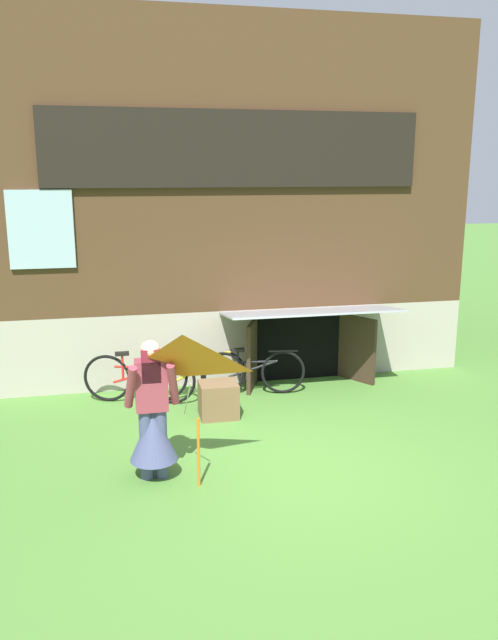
% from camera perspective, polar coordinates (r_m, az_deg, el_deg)
% --- Properties ---
extents(ground_plane, '(60.00, 60.00, 0.00)m').
position_cam_1_polar(ground_plane, '(7.44, 3.46, -12.94)').
color(ground_plane, '#4C7F33').
extents(log_house, '(7.60, 5.64, 5.52)m').
position_cam_1_polar(log_house, '(11.84, -3.31, 10.74)').
color(log_house, '#ADA393').
rests_on(log_house, ground_plane).
extents(person, '(0.61, 0.52, 1.56)m').
position_cam_1_polar(person, '(6.99, -8.63, -9.00)').
color(person, '#474C75').
rests_on(person, ground_plane).
extents(kite, '(1.11, 1.09, 1.63)m').
position_cam_1_polar(kite, '(6.25, -5.90, -5.30)').
color(kite, orange).
rests_on(kite, ground_plane).
extents(bicycle_black, '(1.57, 0.25, 0.72)m').
position_cam_1_polar(bicycle_black, '(9.52, 0.35, -4.67)').
color(bicycle_black, black).
rests_on(bicycle_black, ground_plane).
extents(bicycle_yellow, '(1.54, 0.19, 0.70)m').
position_cam_1_polar(bicycle_yellow, '(9.42, -4.84, -4.95)').
color(bicycle_yellow, black).
rests_on(bicycle_yellow, ground_plane).
extents(bicycle_red, '(1.59, 0.56, 0.75)m').
position_cam_1_polar(bicycle_red, '(9.32, -9.84, -5.17)').
color(bicycle_red, black).
rests_on(bicycle_red, ground_plane).
extents(wooden_crate, '(0.51, 0.44, 0.48)m').
position_cam_1_polar(wooden_crate, '(8.72, -2.76, -7.15)').
color(wooden_crate, brown).
rests_on(wooden_crate, ground_plane).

